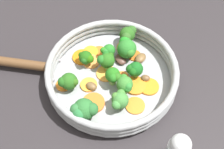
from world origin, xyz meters
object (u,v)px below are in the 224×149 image
object	(u,v)px
broccoli_floret_2	(84,110)
broccoli_floret_10	(125,85)
broccoli_floret_5	(115,76)
broccoli_floret_1	(128,35)
carrot_slice_1	(91,62)
broccoli_floret_6	(135,70)
carrot_slice_5	(126,48)
carrot_slice_4	(135,56)
broccoli_floret_7	(107,51)
carrot_slice_7	(99,52)
carrot_slice_3	(106,73)
mushroom_piece_3	(91,86)
carrot_slice_0	(89,85)
broccoli_floret_4	(86,58)
carrot_slice_13	(82,57)
broccoli_floret_3	(120,100)
mushroom_piece_1	(140,58)
skillet	(112,80)
mushroom_piece_0	(121,59)
broccoli_floret_8	(127,48)
carrot_slice_8	(135,86)
carrot_slice_12	(135,106)
broccoli_floret_9	(68,82)
carrot_slice_9	(149,87)
carrot_slice_11	(93,103)
carrot_slice_10	(91,52)
carrot_slice_6	(122,75)
carrot_slice_2	(63,85)
broccoli_floret_0	(106,60)
mushroom_piece_2	(145,78)

from	to	relation	value
broccoli_floret_2	broccoli_floret_10	world-z (taller)	broccoli_floret_2
broccoli_floret_5	broccoli_floret_1	bearing A→B (deg)	69.22
carrot_slice_1	broccoli_floret_6	xyz separation A→B (m)	(0.09, -0.05, 0.02)
carrot_slice_5	carrot_slice_4	bearing A→B (deg)	-53.20
carrot_slice_5	broccoli_floret_7	world-z (taller)	broccoli_floret_7
carrot_slice_7	carrot_slice_3	bearing A→B (deg)	-80.32
carrot_slice_3	mushroom_piece_3	bearing A→B (deg)	-135.95
carrot_slice_0	broccoli_floret_4	world-z (taller)	broccoli_floret_4
carrot_slice_13	broccoli_floret_4	size ratio (longest dim) A/B	1.11
broccoli_floret_3	broccoli_floret_6	bearing A→B (deg)	59.55
carrot_slice_1	mushroom_piece_1	distance (m)	0.11
skillet	broccoli_floret_4	bearing A→B (deg)	139.97
mushroom_piece_0	broccoli_floret_4	bearing A→B (deg)	-179.14
carrot_slice_5	broccoli_floret_2	world-z (taller)	broccoli_floret_2
broccoli_floret_4	broccoli_floret_8	xyz separation A→B (m)	(0.09, 0.02, 0.00)
carrot_slice_1	carrot_slice_8	distance (m)	0.12
broccoli_floret_10	mushroom_piece_1	world-z (taller)	broccoli_floret_10
carrot_slice_12	broccoli_floret_8	size ratio (longest dim) A/B	0.75
broccoli_floret_2	broccoli_floret_9	distance (m)	0.08
carrot_slice_0	broccoli_floret_1	world-z (taller)	broccoli_floret_1
carrot_slice_7	broccoli_floret_9	size ratio (longest dim) A/B	0.79
carrot_slice_4	broccoli_floret_5	xyz separation A→B (m)	(-0.05, -0.07, 0.03)
carrot_slice_13	broccoli_floret_1	bearing A→B (deg)	16.06
carrot_slice_8	broccoli_floret_4	bearing A→B (deg)	144.96
carrot_slice_9	carrot_slice_7	bearing A→B (deg)	132.70
skillet	broccoli_floret_9	bearing A→B (deg)	-171.07
carrot_slice_11	broccoli_floret_1	world-z (taller)	broccoli_floret_1
carrot_slice_0	carrot_slice_4	xyz separation A→B (m)	(0.11, 0.07, -0.00)
carrot_slice_0	carrot_slice_12	world-z (taller)	carrot_slice_0
carrot_slice_10	carrot_slice_11	size ratio (longest dim) A/B	0.74
carrot_slice_10	broccoli_floret_2	bearing A→B (deg)	-98.00
carrot_slice_5	carrot_slice_10	xyz separation A→B (m)	(-0.08, -0.00, -0.00)
carrot_slice_3	broccoli_floret_5	distance (m)	0.04
carrot_slice_6	carrot_slice_2	bearing A→B (deg)	-175.12
carrot_slice_12	broccoli_floret_5	bearing A→B (deg)	120.78
broccoli_floret_4	broccoli_floret_5	xyz separation A→B (m)	(0.06, -0.06, 0.01)
carrot_slice_13	mushroom_piece_1	xyz separation A→B (m)	(0.13, -0.02, 0.00)
broccoli_floret_0	broccoli_floret_1	xyz separation A→B (m)	(0.06, 0.07, 0.00)
carrot_slice_10	mushroom_piece_0	bearing A→B (deg)	-25.78
carrot_slice_13	broccoli_floret_9	bearing A→B (deg)	-111.11
carrot_slice_7	broccoli_floret_3	xyz separation A→B (m)	(0.03, -0.15, 0.02)
carrot_slice_0	broccoli_floret_9	size ratio (longest dim) A/B	0.85
broccoli_floret_6	broccoli_floret_7	size ratio (longest dim) A/B	1.22
skillet	carrot_slice_6	world-z (taller)	carrot_slice_6
carrot_slice_4	broccoli_floret_10	size ratio (longest dim) A/B	0.66
carrot_slice_7	broccoli_floret_1	bearing A→B (deg)	16.87
carrot_slice_1	broccoli_floret_0	world-z (taller)	broccoli_floret_0
carrot_slice_3	mushroom_piece_0	xyz separation A→B (m)	(0.04, 0.03, 0.00)
carrot_slice_0	mushroom_piece_2	bearing A→B (deg)	0.30
carrot_slice_2	mushroom_piece_2	distance (m)	0.18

